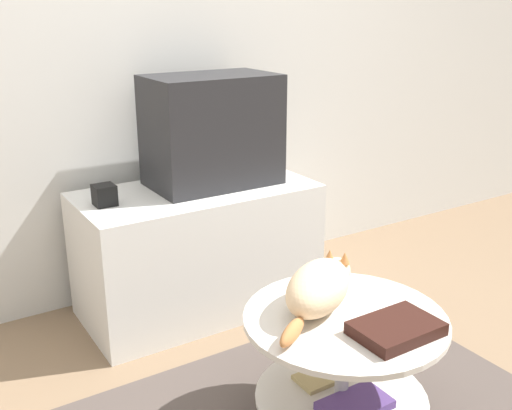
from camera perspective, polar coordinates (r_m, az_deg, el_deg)
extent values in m
cube|color=silver|center=(2.75, -11.34, 17.91)|extent=(8.00, 0.05, 2.60)
cube|color=silver|center=(2.68, -5.54, -4.23)|extent=(1.02, 0.51, 0.56)
cube|color=silver|center=(2.45, -2.88, -4.97)|extent=(0.46, 0.01, 0.16)
cube|color=#232326|center=(2.60, -4.22, 7.08)|extent=(0.55, 0.34, 0.47)
cube|color=black|center=(2.46, -2.37, 6.71)|extent=(0.47, 0.01, 0.37)
cube|color=black|center=(2.43, -14.24, 0.92)|extent=(0.08, 0.08, 0.08)
cylinder|color=#B7B7BC|center=(1.97, 8.19, -15.77)|extent=(0.04, 0.04, 0.38)
cylinder|color=beige|center=(2.01, 8.08, -17.57)|extent=(0.55, 0.55, 0.01)
cylinder|color=beige|center=(1.86, 8.47, -10.65)|extent=(0.62, 0.62, 0.02)
cube|color=#51387A|center=(1.95, 9.39, -18.27)|extent=(0.22, 0.13, 0.03)
cube|color=tan|center=(2.06, 5.97, -16.08)|extent=(0.15, 0.11, 0.01)
cube|color=black|center=(1.78, 13.20, -11.39)|extent=(0.24, 0.17, 0.04)
ellipsoid|color=beige|center=(1.86, 5.94, -7.81)|extent=(0.37, 0.32, 0.15)
sphere|color=beige|center=(2.03, 7.67, -6.27)|extent=(0.09, 0.09, 0.09)
cone|color=#B2703D|center=(2.01, 7.03, -4.78)|extent=(0.04, 0.04, 0.04)
cone|color=#B2703D|center=(2.00, 8.45, -5.01)|extent=(0.04, 0.04, 0.04)
ellipsoid|color=#B2703D|center=(1.70, 3.47, -11.98)|extent=(0.15, 0.12, 0.05)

